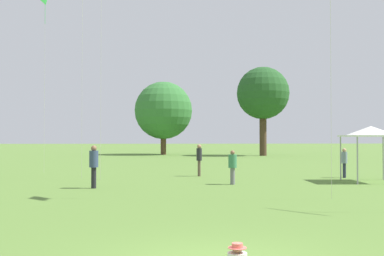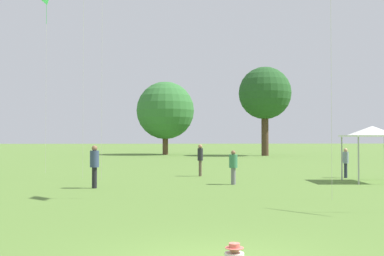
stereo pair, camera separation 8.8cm
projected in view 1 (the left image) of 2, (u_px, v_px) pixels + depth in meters
person_standing_0 at (233, 164)px, 20.98m from camera, size 0.53×0.53×1.60m
person_standing_1 at (344, 160)px, 24.41m from camera, size 0.45×0.45×1.61m
person_standing_2 at (94, 163)px, 19.41m from camera, size 0.55×0.55×1.85m
person_standing_4 at (199, 157)px, 25.45m from camera, size 0.42×0.42×1.81m
canopy_tent at (371, 132)px, 22.18m from camera, size 2.59×2.59×2.76m
kite_2 at (45, 1)px, 27.96m from camera, size 0.39×0.99×11.55m
distant_tree_0 at (163, 111)px, 57.43m from camera, size 7.36×7.36×9.35m
distant_tree_1 at (263, 94)px, 54.16m from camera, size 6.32×6.32×10.72m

